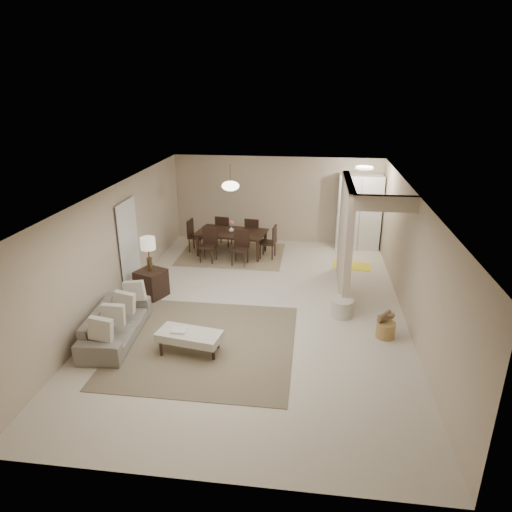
# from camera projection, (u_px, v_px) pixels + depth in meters

# --- Properties ---
(floor) EXTENTS (9.00, 9.00, 0.00)m
(floor) POSITION_uv_depth(u_px,v_px,m) (258.00, 309.00, 9.60)
(floor) COLOR beige
(floor) RESTS_ON ground
(ceiling) EXTENTS (9.00, 9.00, 0.00)m
(ceiling) POSITION_uv_depth(u_px,v_px,m) (258.00, 192.00, 8.71)
(ceiling) COLOR white
(ceiling) RESTS_ON back_wall
(back_wall) EXTENTS (6.00, 0.00, 6.00)m
(back_wall) POSITION_uv_depth(u_px,v_px,m) (277.00, 200.00, 13.32)
(back_wall) COLOR #BFAA90
(back_wall) RESTS_ON floor
(left_wall) EXTENTS (0.00, 9.00, 9.00)m
(left_wall) POSITION_uv_depth(u_px,v_px,m) (115.00, 247.00, 9.51)
(left_wall) COLOR #BFAA90
(left_wall) RESTS_ON floor
(right_wall) EXTENTS (0.00, 9.00, 9.00)m
(right_wall) POSITION_uv_depth(u_px,v_px,m) (412.00, 260.00, 8.80)
(right_wall) COLOR #BFAA90
(right_wall) RESTS_ON floor
(partition) EXTENTS (0.15, 2.50, 2.50)m
(partition) POSITION_uv_depth(u_px,v_px,m) (345.00, 237.00, 10.10)
(partition) COLOR #BFAA90
(partition) RESTS_ON floor
(doorway) EXTENTS (0.04, 0.90, 2.04)m
(doorway) POSITION_uv_depth(u_px,v_px,m) (129.00, 247.00, 10.15)
(doorway) COLOR black
(doorway) RESTS_ON floor
(pantry_cabinet) EXTENTS (1.20, 0.55, 2.10)m
(pantry_cabinet) POSITION_uv_depth(u_px,v_px,m) (359.00, 212.00, 12.79)
(pantry_cabinet) COLOR white
(pantry_cabinet) RESTS_ON floor
(flush_light) EXTENTS (0.44, 0.44, 0.05)m
(flush_light) POSITION_uv_depth(u_px,v_px,m) (364.00, 168.00, 11.42)
(flush_light) COLOR white
(flush_light) RESTS_ON ceiling
(living_rug) EXTENTS (3.20, 3.20, 0.01)m
(living_rug) POSITION_uv_depth(u_px,v_px,m) (205.00, 343.00, 8.30)
(living_rug) COLOR brown
(living_rug) RESTS_ON floor
(sofa) EXTENTS (2.04, 0.92, 0.58)m
(sofa) POSITION_uv_depth(u_px,v_px,m) (116.00, 324.00, 8.40)
(sofa) COLOR slate
(sofa) RESTS_ON floor
(ottoman_bench) EXTENTS (1.18, 0.69, 0.40)m
(ottoman_bench) POSITION_uv_depth(u_px,v_px,m) (189.00, 336.00, 7.94)
(ottoman_bench) COLOR beige
(ottoman_bench) RESTS_ON living_rug
(side_table) EXTENTS (0.73, 0.73, 0.61)m
(side_table) POSITION_uv_depth(u_px,v_px,m) (151.00, 283.00, 10.05)
(side_table) COLOR black
(side_table) RESTS_ON floor
(table_lamp) EXTENTS (0.32, 0.32, 0.76)m
(table_lamp) POSITION_uv_depth(u_px,v_px,m) (148.00, 246.00, 9.74)
(table_lamp) COLOR #4D3B21
(table_lamp) RESTS_ON side_table
(round_pouf) EXTENTS (0.46, 0.46, 0.36)m
(round_pouf) POSITION_uv_depth(u_px,v_px,m) (342.00, 308.00, 9.24)
(round_pouf) COLOR beige
(round_pouf) RESTS_ON floor
(wicker_basket) EXTENTS (0.37, 0.37, 0.30)m
(wicker_basket) POSITION_uv_depth(u_px,v_px,m) (386.00, 330.00, 8.48)
(wicker_basket) COLOR olive
(wicker_basket) RESTS_ON floor
(dining_rug) EXTENTS (2.80, 2.10, 0.01)m
(dining_rug) POSITION_uv_depth(u_px,v_px,m) (232.00, 254.00, 12.62)
(dining_rug) COLOR #856C52
(dining_rug) RESTS_ON floor
(dining_table) EXTENTS (1.98, 1.27, 0.66)m
(dining_table) POSITION_uv_depth(u_px,v_px,m) (232.00, 243.00, 12.50)
(dining_table) COLOR black
(dining_table) RESTS_ON dining_rug
(dining_chairs) EXTENTS (2.47, 1.91, 0.91)m
(dining_chairs) POSITION_uv_depth(u_px,v_px,m) (232.00, 239.00, 12.46)
(dining_chairs) COLOR black
(dining_chairs) RESTS_ON dining_rug
(vase) EXTENTS (0.18, 0.18, 0.14)m
(vase) POSITION_uv_depth(u_px,v_px,m) (231.00, 229.00, 12.36)
(vase) COLOR white
(vase) RESTS_ON dining_table
(yellow_mat) EXTENTS (1.04, 0.72, 0.01)m
(yellow_mat) POSITION_uv_depth(u_px,v_px,m) (352.00, 266.00, 11.83)
(yellow_mat) COLOR yellow
(yellow_mat) RESTS_ON floor
(pendant_light) EXTENTS (0.46, 0.46, 0.71)m
(pendant_light) POSITION_uv_depth(u_px,v_px,m) (230.00, 186.00, 11.94)
(pendant_light) COLOR #4D3B21
(pendant_light) RESTS_ON ceiling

